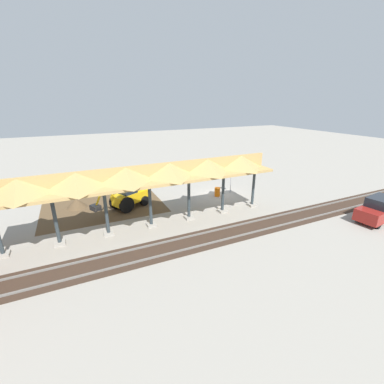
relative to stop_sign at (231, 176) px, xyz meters
The scene contains 9 objects.
ground_plane 2.34m from the stop_sign, ahead, with size 120.00×120.00×0.00m, color gray.
dirt_work_zone 12.83m from the stop_sign, ahead, with size 10.46×7.00×0.01m, color brown.
platform_canopy 10.80m from the stop_sign, 21.89° to the left, with size 20.37×3.20×4.90m.
rail_tracks 7.84m from the stop_sign, 78.63° to the left, with size 60.00×2.58×0.15m.
stop_sign is the anchor object (origin of this frame).
backhoe 10.55m from the stop_sign, ahead, with size 5.28×3.43×2.82m.
dirt_mound 15.16m from the stop_sign, ahead, with size 3.61×3.61×1.73m, color brown.
distant_parked_car 12.84m from the stop_sign, 123.30° to the left, with size 4.38×2.26×1.98m.
traffic_barrel 2.25m from the stop_sign, 10.72° to the left, with size 0.56×0.56×0.90m, color orange.
Camera 1 is at (12.97, 21.32, 9.19)m, focal length 24.00 mm.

